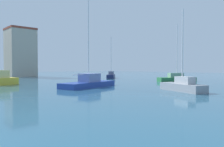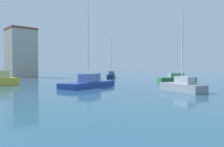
{
  "view_description": "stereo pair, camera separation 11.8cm",
  "coord_description": "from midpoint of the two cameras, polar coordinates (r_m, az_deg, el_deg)",
  "views": [
    {
      "loc": [
        1.0,
        -7.17,
        2.37
      ],
      "look_at": [
        22.29,
        16.36,
        1.46
      ],
      "focal_mm": 34.69,
      "sensor_mm": 36.0,
      "label": 1
    },
    {
      "loc": [
        1.09,
        -7.25,
        2.37
      ],
      "look_at": [
        22.29,
        16.36,
        1.46
      ],
      "focal_mm": 34.69,
      "sensor_mm": 36.0,
      "label": 2
    }
  ],
  "objects": [
    {
      "name": "sailboat_grey_outer_mooring",
      "position": [
        22.47,
        17.97,
        -3.05
      ],
      "size": [
        3.08,
        5.35,
        8.11
      ],
      "color": "gray",
      "rests_on": "water"
    },
    {
      "name": "sailboat_green_inner_mooring",
      "position": [
        38.11,
        16.54,
        -1.15
      ],
      "size": [
        6.53,
        4.62,
        9.55
      ],
      "color": "#28703D",
      "rests_on": "water"
    },
    {
      "name": "water",
      "position": [
        30.67,
        -14.96,
        -2.84
      ],
      "size": [
        160.0,
        160.0,
        0.0
      ],
      "primitive_type": "plane",
      "color": "#285670",
      "rests_on": "ground"
    },
    {
      "name": "sailboat_navy_mid_harbor",
      "position": [
        47.0,
        -0.33,
        -0.52
      ],
      "size": [
        4.86,
        4.71,
        9.1
      ],
      "color": "#19234C",
      "rests_on": "water"
    },
    {
      "name": "sailboat_blue_near_pier",
      "position": [
        26.06,
        -6.28,
        -2.3
      ],
      "size": [
        8.06,
        4.34,
        12.73
      ],
      "color": "#233D93",
      "rests_on": "water"
    },
    {
      "name": "waterfront_apartments",
      "position": [
        59.98,
        -23.03,
        5.12
      ],
      "size": [
        6.35,
        6.69,
        12.25
      ],
      "color": "#B2A893",
      "rests_on": "ground"
    }
  ]
}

